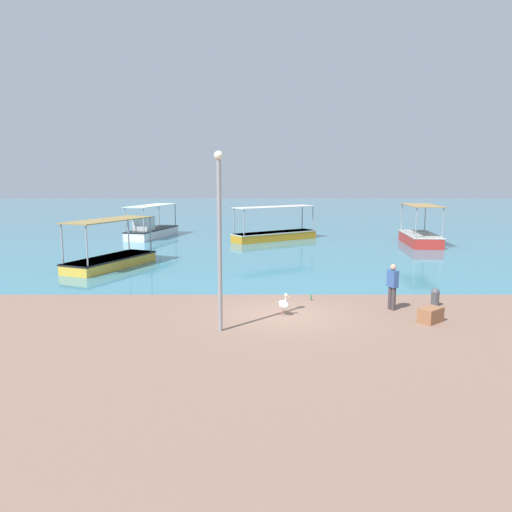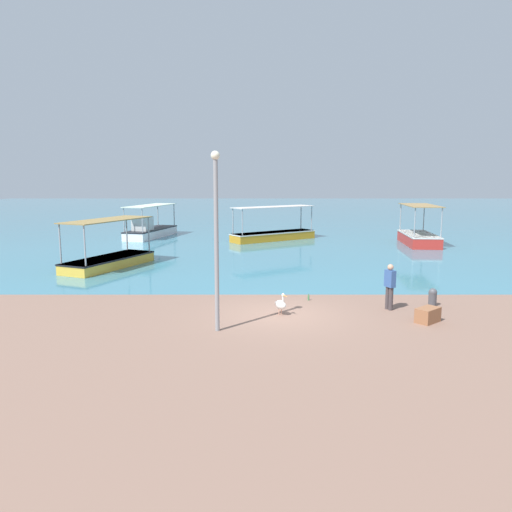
{
  "view_description": "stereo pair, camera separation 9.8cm",
  "coord_description": "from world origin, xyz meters",
  "px_view_note": "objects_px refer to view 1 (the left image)",
  "views": [
    {
      "loc": [
        -0.96,
        -17.08,
        4.84
      ],
      "look_at": [
        -0.85,
        5.27,
        1.26
      ],
      "focal_mm": 35.0,
      "sensor_mm": 36.0,
      "label": 1
    },
    {
      "loc": [
        -0.86,
        -17.09,
        4.84
      ],
      "look_at": [
        -0.85,
        5.27,
        1.26
      ],
      "focal_mm": 35.0,
      "sensor_mm": 36.0,
      "label": 2
    }
  ],
  "objects_px": {
    "fishing_boat_center": "(418,237)",
    "fisherman_standing": "(390,285)",
    "fishing_boat_near_left": "(149,230)",
    "lamp_post": "(217,232)",
    "pelican": "(281,304)",
    "fishing_boat_outer": "(272,234)",
    "mooring_bollard": "(433,296)",
    "cargo_crate": "(428,315)",
    "fishing_boat_far_right": "(108,259)",
    "glass_bottle": "(309,298)"
  },
  "relations": [
    {
      "from": "fishing_boat_far_right",
      "to": "glass_bottle",
      "type": "xyz_separation_m",
      "value": [
        9.95,
        -7.16,
        -0.38
      ]
    },
    {
      "from": "mooring_bollard",
      "to": "glass_bottle",
      "type": "xyz_separation_m",
      "value": [
        -4.6,
        0.82,
        -0.25
      ]
    },
    {
      "from": "fishing_boat_center",
      "to": "mooring_bollard",
      "type": "distance_m",
      "value": 17.81
    },
    {
      "from": "lamp_post",
      "to": "fisherman_standing",
      "type": "distance_m",
      "value": 6.98
    },
    {
      "from": "fishing_boat_center",
      "to": "mooring_bollard",
      "type": "height_order",
      "value": "fishing_boat_center"
    },
    {
      "from": "fishing_boat_center",
      "to": "glass_bottle",
      "type": "xyz_separation_m",
      "value": [
        -9.58,
        -16.28,
        -0.46
      ]
    },
    {
      "from": "fishing_boat_far_right",
      "to": "lamp_post",
      "type": "xyz_separation_m",
      "value": [
        6.66,
        -11.07,
        2.67
      ]
    },
    {
      "from": "fishing_boat_center",
      "to": "lamp_post",
      "type": "height_order",
      "value": "lamp_post"
    },
    {
      "from": "fishing_boat_far_right",
      "to": "fishing_boat_outer",
      "type": "bearing_deg",
      "value": 51.4
    },
    {
      "from": "fishing_boat_far_right",
      "to": "fishing_boat_center",
      "type": "height_order",
      "value": "fishing_boat_center"
    },
    {
      "from": "fishing_boat_far_right",
      "to": "pelican",
      "type": "bearing_deg",
      "value": -46.47
    },
    {
      "from": "fishing_boat_outer",
      "to": "fishing_boat_center",
      "type": "relative_size",
      "value": 1.2
    },
    {
      "from": "fishing_boat_far_right",
      "to": "glass_bottle",
      "type": "relative_size",
      "value": 22.0
    },
    {
      "from": "mooring_bollard",
      "to": "fisherman_standing",
      "type": "height_order",
      "value": "fisherman_standing"
    },
    {
      "from": "lamp_post",
      "to": "cargo_crate",
      "type": "distance_m",
      "value": 7.62
    },
    {
      "from": "glass_bottle",
      "to": "mooring_bollard",
      "type": "bearing_deg",
      "value": -10.09
    },
    {
      "from": "fishing_boat_center",
      "to": "cargo_crate",
      "type": "bearing_deg",
      "value": -107.02
    },
    {
      "from": "fishing_boat_outer",
      "to": "fishing_boat_near_left",
      "type": "distance_m",
      "value": 9.93
    },
    {
      "from": "fishing_boat_center",
      "to": "pelican",
      "type": "height_order",
      "value": "fishing_boat_center"
    },
    {
      "from": "fishing_boat_center",
      "to": "pelican",
      "type": "relative_size",
      "value": 6.93
    },
    {
      "from": "fishing_boat_far_right",
      "to": "fisherman_standing",
      "type": "xyz_separation_m",
      "value": [
        12.76,
        -8.53,
        0.42
      ]
    },
    {
      "from": "fishing_boat_center",
      "to": "pelican",
      "type": "xyz_separation_m",
      "value": [
        -10.78,
        -18.34,
        -0.19
      ]
    },
    {
      "from": "fishing_boat_near_left",
      "to": "fisherman_standing",
      "type": "height_order",
      "value": "fishing_boat_near_left"
    },
    {
      "from": "fishing_boat_near_left",
      "to": "pelican",
      "type": "height_order",
      "value": "fishing_boat_near_left"
    },
    {
      "from": "pelican",
      "to": "glass_bottle",
      "type": "xyz_separation_m",
      "value": [
        1.2,
        2.06,
        -0.27
      ]
    },
    {
      "from": "glass_bottle",
      "to": "lamp_post",
      "type": "bearing_deg",
      "value": -130.09
    },
    {
      "from": "fishing_boat_outer",
      "to": "pelican",
      "type": "height_order",
      "value": "fishing_boat_outer"
    },
    {
      "from": "fishing_boat_far_right",
      "to": "fisherman_standing",
      "type": "height_order",
      "value": "fishing_boat_far_right"
    },
    {
      "from": "fishing_boat_outer",
      "to": "lamp_post",
      "type": "height_order",
      "value": "lamp_post"
    },
    {
      "from": "fishing_boat_outer",
      "to": "cargo_crate",
      "type": "distance_m",
      "value": 22.13
    },
    {
      "from": "pelican",
      "to": "cargo_crate",
      "type": "distance_m",
      "value": 4.97
    },
    {
      "from": "fishing_boat_far_right",
      "to": "fishing_boat_outer",
      "type": "distance_m",
      "value": 14.77
    },
    {
      "from": "fishing_boat_outer",
      "to": "lamp_post",
      "type": "distance_m",
      "value": 22.91
    },
    {
      "from": "fishing_boat_far_right",
      "to": "pelican",
      "type": "distance_m",
      "value": 12.71
    },
    {
      "from": "pelican",
      "to": "fishing_boat_far_right",
      "type": "bearing_deg",
      "value": 133.53
    },
    {
      "from": "pelican",
      "to": "cargo_crate",
      "type": "bearing_deg",
      "value": -10.65
    },
    {
      "from": "lamp_post",
      "to": "glass_bottle",
      "type": "relative_size",
      "value": 20.73
    },
    {
      "from": "fishing_boat_far_right",
      "to": "glass_bottle",
      "type": "distance_m",
      "value": 12.27
    },
    {
      "from": "fishing_boat_center",
      "to": "fisherman_standing",
      "type": "bearing_deg",
      "value": -110.99
    },
    {
      "from": "fishing_boat_near_left",
      "to": "lamp_post",
      "type": "distance_m",
      "value": 25.42
    },
    {
      "from": "fisherman_standing",
      "to": "fishing_boat_far_right",
      "type": "bearing_deg",
      "value": 146.23
    },
    {
      "from": "fishing_boat_outer",
      "to": "mooring_bollard",
      "type": "height_order",
      "value": "fishing_boat_outer"
    },
    {
      "from": "mooring_bollard",
      "to": "cargo_crate",
      "type": "distance_m",
      "value": 2.35
    },
    {
      "from": "fishing_boat_near_left",
      "to": "cargo_crate",
      "type": "bearing_deg",
      "value": -58.61
    },
    {
      "from": "cargo_crate",
      "to": "fisherman_standing",
      "type": "bearing_deg",
      "value": 118.72
    },
    {
      "from": "fishing_boat_outer",
      "to": "cargo_crate",
      "type": "relative_size",
      "value": 7.83
    },
    {
      "from": "fisherman_standing",
      "to": "cargo_crate",
      "type": "relative_size",
      "value": 1.98
    },
    {
      "from": "pelican",
      "to": "fishing_boat_outer",
      "type": "bearing_deg",
      "value": 88.73
    },
    {
      "from": "cargo_crate",
      "to": "glass_bottle",
      "type": "xyz_separation_m",
      "value": [
        -3.69,
        2.98,
        -0.14
      ]
    },
    {
      "from": "mooring_bollard",
      "to": "cargo_crate",
      "type": "xyz_separation_m",
      "value": [
        -0.91,
        -2.16,
        -0.11
      ]
    }
  ]
}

